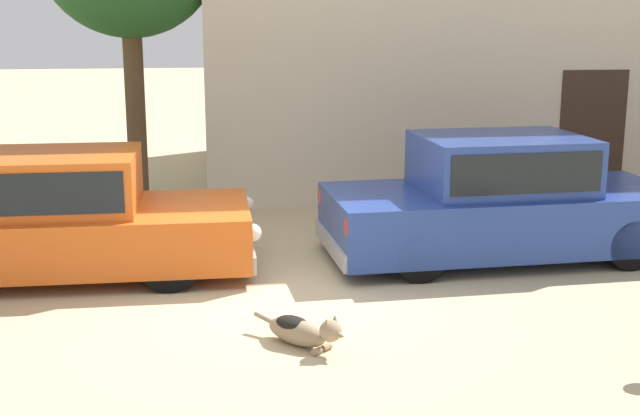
{
  "coord_description": "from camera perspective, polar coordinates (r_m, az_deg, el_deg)",
  "views": [
    {
      "loc": [
        -0.59,
        -8.68,
        2.96
      ],
      "look_at": [
        0.6,
        0.2,
        0.9
      ],
      "focal_mm": 47.48,
      "sensor_mm": 36.0,
      "label": 1
    }
  ],
  "objects": [
    {
      "name": "stray_dog_spotted",
      "position": [
        7.77,
        -1.23,
        -8.23
      ],
      "size": [
        0.79,
        0.87,
        0.37
      ],
      "rotation": [
        0.0,
        0.0,
        5.44
      ],
      "color": "#997F60",
      "rests_on": "ground_plane"
    },
    {
      "name": "ground_plane",
      "position": [
        9.19,
        -3.58,
        -5.87
      ],
      "size": [
        80.0,
        80.0,
        0.0
      ],
      "primitive_type": "plane",
      "color": "tan"
    },
    {
      "name": "parked_sedan_nearest",
      "position": [
        10.18,
        -17.75,
        -0.49
      ],
      "size": [
        4.68,
        1.81,
        1.43
      ],
      "rotation": [
        0.0,
        0.0,
        0.0
      ],
      "color": "#D15619",
      "rests_on": "ground_plane"
    },
    {
      "name": "parked_sedan_second",
      "position": [
        10.66,
        12.12,
        0.66
      ],
      "size": [
        4.52,
        2.02,
        1.52
      ],
      "rotation": [
        0.0,
        0.0,
        0.05
      ],
      "color": "navy",
      "rests_on": "ground_plane"
    }
  ]
}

